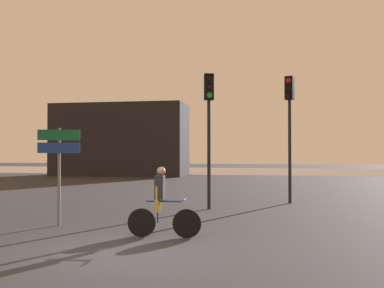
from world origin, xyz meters
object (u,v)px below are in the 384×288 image
object	(u,v)px
traffic_light_center	(209,115)
cyclist	(161,202)
distant_building	(120,140)
direction_sign_post	(59,158)
traffic_light_far_right	(290,115)

from	to	relation	value
traffic_light_center	cyclist	size ratio (longest dim) A/B	2.71
distant_building	cyclist	world-z (taller)	distant_building
distant_building	traffic_light_center	size ratio (longest dim) A/B	2.36
distant_building	cyclist	size ratio (longest dim) A/B	6.39
distant_building	cyclist	bearing A→B (deg)	-68.05
direction_sign_post	cyclist	bearing A→B (deg)	145.39
direction_sign_post	cyclist	xyz separation A→B (m)	(3.07, -1.01, -0.97)
direction_sign_post	distant_building	bearing A→B (deg)	-90.39
distant_building	traffic_light_center	world-z (taller)	distant_building
traffic_light_center	direction_sign_post	bearing A→B (deg)	32.88
traffic_light_center	direction_sign_post	world-z (taller)	traffic_light_center
direction_sign_post	traffic_light_far_right	bearing A→B (deg)	-151.71
traffic_light_center	cyclist	world-z (taller)	traffic_light_center
traffic_light_far_right	cyclist	world-z (taller)	traffic_light_far_right
distant_building	traffic_light_center	distance (m)	21.78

